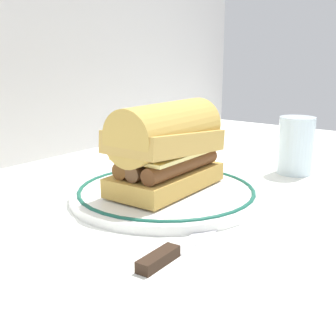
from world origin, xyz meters
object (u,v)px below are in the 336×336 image
at_px(sausage_sandwich, 168,146).
at_px(drinking_glass, 296,149).
at_px(plate, 168,193).
at_px(butter_knife, 174,250).

xyz_separation_m(sausage_sandwich, drinking_glass, (0.24, -0.09, -0.03)).
relative_size(plate, drinking_glass, 2.80).
height_order(drinking_glass, butter_knife, drinking_glass).
bearing_deg(drinking_glass, sausage_sandwich, 158.96).
distance_m(sausage_sandwich, butter_knife, 0.19).
distance_m(plate, drinking_glass, 0.26).
bearing_deg(butter_knife, plate, 39.47).
bearing_deg(sausage_sandwich, butter_knife, -142.39).
bearing_deg(plate, sausage_sandwich, 90.00).
distance_m(sausage_sandwich, drinking_glass, 0.26).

